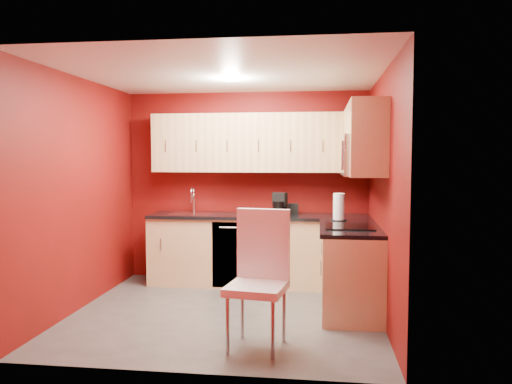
% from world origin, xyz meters
% --- Properties ---
extents(floor, '(3.20, 3.20, 0.00)m').
position_xyz_m(floor, '(0.00, 0.00, 0.00)').
color(floor, '#504C4A').
rests_on(floor, ground).
extents(ceiling, '(3.20, 3.20, 0.00)m').
position_xyz_m(ceiling, '(0.00, 0.00, 2.50)').
color(ceiling, white).
rests_on(ceiling, wall_back).
extents(wall_back, '(3.20, 0.00, 3.20)m').
position_xyz_m(wall_back, '(0.00, 1.50, 1.25)').
color(wall_back, '#6C0A0B').
rests_on(wall_back, floor).
extents(wall_front, '(3.20, 0.00, 3.20)m').
position_xyz_m(wall_front, '(0.00, -1.50, 1.25)').
color(wall_front, '#6C0A0B').
rests_on(wall_front, floor).
extents(wall_left, '(0.00, 3.00, 3.00)m').
position_xyz_m(wall_left, '(-1.60, 0.00, 1.25)').
color(wall_left, '#6C0A0B').
rests_on(wall_left, floor).
extents(wall_right, '(0.00, 3.00, 3.00)m').
position_xyz_m(wall_right, '(1.60, 0.00, 1.25)').
color(wall_right, '#6C0A0B').
rests_on(wall_right, floor).
extents(base_cabinets_back, '(2.80, 0.60, 0.87)m').
position_xyz_m(base_cabinets_back, '(0.20, 1.20, 0.43)').
color(base_cabinets_back, '#E3BC82').
rests_on(base_cabinets_back, floor).
extents(base_cabinets_right, '(0.60, 1.30, 0.87)m').
position_xyz_m(base_cabinets_right, '(1.30, 0.25, 0.43)').
color(base_cabinets_right, '#E3BC82').
rests_on(base_cabinets_right, floor).
extents(countertop_back, '(2.80, 0.63, 0.04)m').
position_xyz_m(countertop_back, '(0.20, 1.19, 0.89)').
color(countertop_back, black).
rests_on(countertop_back, base_cabinets_back).
extents(countertop_right, '(0.63, 1.27, 0.04)m').
position_xyz_m(countertop_right, '(1.29, 0.23, 0.89)').
color(countertop_right, black).
rests_on(countertop_right, base_cabinets_right).
extents(upper_cabinets_back, '(2.80, 0.35, 0.75)m').
position_xyz_m(upper_cabinets_back, '(0.20, 1.32, 1.83)').
color(upper_cabinets_back, tan).
rests_on(upper_cabinets_back, wall_back).
extents(upper_cabinets_right, '(0.35, 1.55, 0.75)m').
position_xyz_m(upper_cabinets_right, '(1.42, 0.44, 1.89)').
color(upper_cabinets_right, tan).
rests_on(upper_cabinets_right, wall_right).
extents(microwave, '(0.42, 0.76, 0.42)m').
position_xyz_m(microwave, '(1.39, 0.20, 1.66)').
color(microwave, silver).
rests_on(microwave, upper_cabinets_right).
extents(cooktop, '(0.50, 0.55, 0.01)m').
position_xyz_m(cooktop, '(1.28, 0.20, 0.92)').
color(cooktop, black).
rests_on(cooktop, countertop_right).
extents(sink, '(0.52, 0.42, 0.35)m').
position_xyz_m(sink, '(-0.70, 1.20, 0.94)').
color(sink, silver).
rests_on(sink, countertop_back).
extents(dishwasher_front, '(0.60, 0.02, 0.82)m').
position_xyz_m(dishwasher_front, '(-0.05, 0.91, 0.43)').
color(dishwasher_front, black).
rests_on(dishwasher_front, base_cabinets_back).
extents(downlight, '(0.20, 0.20, 0.01)m').
position_xyz_m(downlight, '(0.00, 0.30, 2.48)').
color(downlight, white).
rests_on(downlight, ceiling).
extents(coffee_maker, '(0.25, 0.28, 0.29)m').
position_xyz_m(coffee_maker, '(0.45, 1.09, 1.05)').
color(coffee_maker, black).
rests_on(coffee_maker, countertop_back).
extents(napkin_holder, '(0.14, 0.14, 0.13)m').
position_xyz_m(napkin_holder, '(0.63, 1.32, 0.98)').
color(napkin_holder, black).
rests_on(napkin_holder, countertop_back).
extents(paper_towel, '(0.20, 0.20, 0.31)m').
position_xyz_m(paper_towel, '(1.19, 0.71, 1.07)').
color(paper_towel, white).
rests_on(paper_towel, countertop_right).
extents(dining_chair, '(0.55, 0.57, 1.18)m').
position_xyz_m(dining_chair, '(0.44, -0.93, 0.59)').
color(dining_chair, white).
rests_on(dining_chair, floor).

